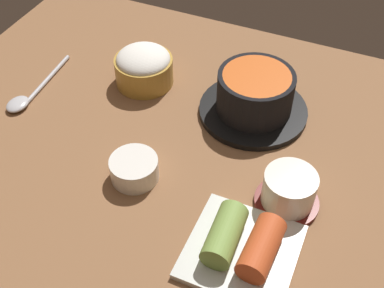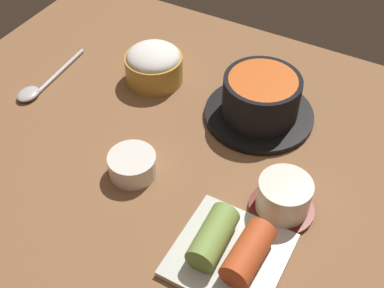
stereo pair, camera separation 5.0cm
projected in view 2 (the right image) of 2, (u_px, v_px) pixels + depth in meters
The scene contains 7 objects.
dining_table at pixel (187, 149), 83.90cm from camera, with size 100.00×76.00×2.00cm, color brown.
stone_pot at pixel (261, 100), 85.21cm from camera, with size 19.32×19.32×8.43cm.
rice_bowl at pixel (154, 64), 92.84cm from camera, with size 10.95×10.95×7.18cm.
tea_cup_with_saucer at pixel (283, 198), 71.58cm from camera, with size 9.75×9.75×6.12cm.
banchan_cup_center at pixel (132, 164), 77.46cm from camera, with size 7.62×7.62×3.71cm.
kimchi_plate at pixel (230, 249), 66.74cm from camera, with size 14.90×14.90×5.22cm.
spoon at pixel (39, 87), 92.92cm from camera, with size 3.60×18.57×1.35cm.
Camera 2 is at (28.52, -50.26, 61.84)cm, focal length 46.24 mm.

